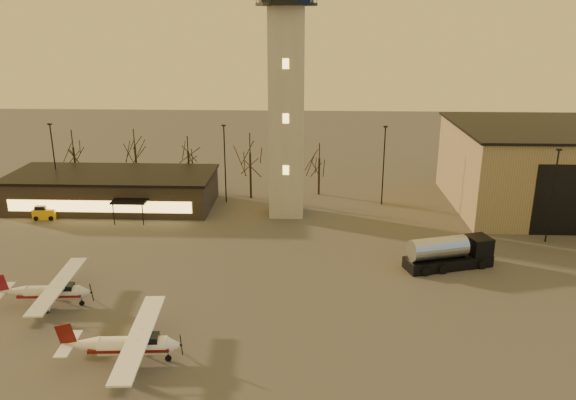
{
  "coord_description": "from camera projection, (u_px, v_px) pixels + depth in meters",
  "views": [
    {
      "loc": [
        2.82,
        -34.64,
        22.73
      ],
      "look_at": [
        0.86,
        13.0,
        7.24
      ],
      "focal_mm": 35.0,
      "sensor_mm": 36.0,
      "label": 1
    }
  ],
  "objects": [
    {
      "name": "ground",
      "position": [
        268.0,
        352.0,
        40.05
      ],
      "size": [
        220.0,
        220.0,
        0.0
      ],
      "primitive_type": "plane",
      "color": "#3B3936",
      "rests_on": "ground"
    },
    {
      "name": "service_cart",
      "position": [
        45.0,
        213.0,
        66.62
      ],
      "size": [
        2.73,
        1.87,
        1.66
      ],
      "rotation": [
        0.0,
        0.0,
        0.09
      ],
      "color": "#EFAE0E",
      "rests_on": "ground"
    },
    {
      "name": "tree_row",
      "position": [
        189.0,
        148.0,
        75.96
      ],
      "size": [
        37.2,
        9.2,
        8.8
      ],
      "color": "black",
      "rests_on": "ground"
    },
    {
      "name": "terminal",
      "position": [
        113.0,
        190.0,
        70.63
      ],
      "size": [
        25.4,
        12.2,
        4.3
      ],
      "color": "black",
      "rests_on": "ground"
    },
    {
      "name": "fuel_truck",
      "position": [
        448.0,
        255.0,
        53.41
      ],
      "size": [
        8.75,
        4.76,
        3.12
      ],
      "rotation": [
        0.0,
        0.0,
        0.3
      ],
      "color": "black",
      "rests_on": "ground"
    },
    {
      "name": "control_tower",
      "position": [
        287.0,
        77.0,
        63.51
      ],
      "size": [
        6.8,
        6.8,
        32.6
      ],
      "color": "#9F9D96",
      "rests_on": "ground"
    },
    {
      "name": "cessna_front",
      "position": [
        135.0,
        348.0,
        38.63
      ],
      "size": [
        8.92,
        11.27,
        3.1
      ],
      "rotation": [
        0.0,
        0.0,
        0.07
      ],
      "color": "white",
      "rests_on": "ground"
    },
    {
      "name": "cessna_rear",
      "position": [
        55.0,
        295.0,
        46.2
      ],
      "size": [
        8.39,
        10.59,
        2.91
      ],
      "rotation": [
        0.0,
        0.0,
        0.07
      ],
      "color": "beige",
      "rests_on": "ground"
    },
    {
      "name": "light_poles",
      "position": [
        291.0,
        168.0,
        67.82
      ],
      "size": [
        58.5,
        12.25,
        10.14
      ],
      "color": "black",
      "rests_on": "ground"
    }
  ]
}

